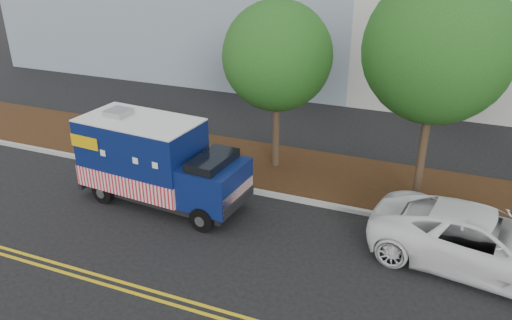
% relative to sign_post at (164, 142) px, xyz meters
% --- Properties ---
extents(ground, '(120.00, 120.00, 0.00)m').
position_rel_sign_post_xyz_m(ground, '(2.66, -1.75, -1.20)').
color(ground, black).
rests_on(ground, ground).
extents(curb, '(120.00, 0.18, 0.15)m').
position_rel_sign_post_xyz_m(curb, '(2.66, -0.35, -1.12)').
color(curb, '#9E9E99').
rests_on(curb, ground).
extents(mulch_strip, '(120.00, 4.00, 0.15)m').
position_rel_sign_post_xyz_m(mulch_strip, '(2.66, 1.75, -1.12)').
color(mulch_strip, black).
rests_on(mulch_strip, ground).
extents(centerline_near, '(120.00, 0.10, 0.01)m').
position_rel_sign_post_xyz_m(centerline_near, '(2.66, -6.20, -1.19)').
color(centerline_near, gold).
rests_on(centerline_near, ground).
extents(centerline_far, '(120.00, 0.10, 0.01)m').
position_rel_sign_post_xyz_m(centerline_far, '(2.66, -6.45, -1.19)').
color(centerline_far, gold).
rests_on(centerline_far, ground).
extents(tree_b, '(3.92, 3.92, 6.34)m').
position_rel_sign_post_xyz_m(tree_b, '(3.79, 1.83, 3.17)').
color(tree_b, '#38281C').
rests_on(tree_b, ground).
extents(tree_c, '(4.48, 4.48, 7.43)m').
position_rel_sign_post_xyz_m(tree_c, '(9.10, 1.05, 3.99)').
color(tree_c, '#38281C').
rests_on(tree_c, ground).
extents(sign_post, '(0.06, 0.06, 2.40)m').
position_rel_sign_post_xyz_m(sign_post, '(0.00, 0.00, 0.00)').
color(sign_post, '#473828').
rests_on(sign_post, ground).
extents(food_truck, '(5.93, 2.62, 3.04)m').
position_rel_sign_post_xyz_m(food_truck, '(0.94, -2.04, 0.18)').
color(food_truck, black).
rests_on(food_truck, ground).
extents(white_car, '(6.16, 3.50, 1.62)m').
position_rel_sign_post_xyz_m(white_car, '(11.04, -1.96, -0.39)').
color(white_car, white).
rests_on(white_car, ground).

